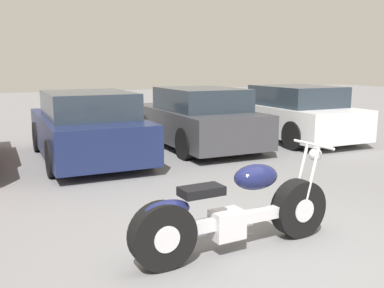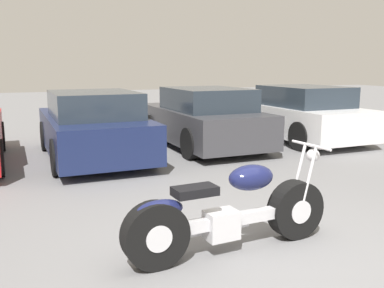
{
  "view_description": "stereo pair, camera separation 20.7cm",
  "coord_description": "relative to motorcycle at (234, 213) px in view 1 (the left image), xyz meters",
  "views": [
    {
      "loc": [
        -2.63,
        -3.37,
        1.95
      ],
      "look_at": [
        -0.12,
        2.01,
        0.85
      ],
      "focal_mm": 40.0,
      "sensor_mm": 36.0,
      "label": 1
    },
    {
      "loc": [
        -2.44,
        -3.45,
        1.95
      ],
      "look_at": [
        -0.12,
        2.01,
        0.85
      ],
      "focal_mm": 40.0,
      "sensor_mm": 36.0,
      "label": 2
    }
  ],
  "objects": [
    {
      "name": "parked_car_white",
      "position": [
        4.93,
        5.4,
        0.25
      ],
      "size": [
        1.93,
        4.1,
        1.42
      ],
      "color": "white",
      "rests_on": "ground_plane"
    },
    {
      "name": "parked_car_navy",
      "position": [
        -0.46,
        5.2,
        0.25
      ],
      "size": [
        1.93,
        4.1,
        1.42
      ],
      "color": "#19234C",
      "rests_on": "ground_plane"
    },
    {
      "name": "parked_car_dark_grey",
      "position": [
        2.24,
        5.53,
        0.25
      ],
      "size": [
        1.93,
        4.1,
        1.42
      ],
      "color": "#3D3D42",
      "rests_on": "ground_plane"
    },
    {
      "name": "ground_plane",
      "position": [
        0.42,
        -0.31,
        -0.42
      ],
      "size": [
        60.0,
        60.0,
        0.0
      ],
      "primitive_type": "plane",
      "color": "slate"
    },
    {
      "name": "motorcycle",
      "position": [
        0.0,
        0.0,
        0.0
      ],
      "size": [
        2.38,
        0.62,
        1.08
      ],
      "color": "black",
      "rests_on": "ground_plane"
    }
  ]
}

